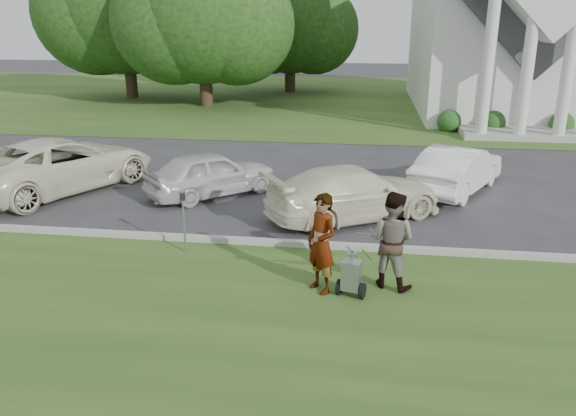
% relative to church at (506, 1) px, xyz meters
% --- Properties ---
extents(ground, '(120.00, 120.00, 0.00)m').
position_rel_church_xyz_m(ground, '(-9.00, -23.11, -5.94)').
color(ground, '#333335').
rests_on(ground, ground).
extents(grass_strip, '(80.00, 7.00, 0.01)m').
position_rel_church_xyz_m(grass_strip, '(-9.00, -26.11, -5.93)').
color(grass_strip, '#2D4E1A').
rests_on(grass_strip, ground).
extents(church_lawn, '(80.00, 30.00, 0.01)m').
position_rel_church_xyz_m(church_lawn, '(-9.00, 3.89, -5.93)').
color(church_lawn, '#2D4E1A').
rests_on(church_lawn, ground).
extents(curb, '(80.00, 0.18, 0.15)m').
position_rel_church_xyz_m(curb, '(-9.00, -22.56, -5.86)').
color(curb, '#9E9E93').
rests_on(curb, ground).
extents(church, '(9.19, 19.00, 24.10)m').
position_rel_church_xyz_m(church, '(0.00, 0.00, 0.00)').
color(church, white).
rests_on(church, ground).
extents(tree_left, '(10.63, 8.40, 9.71)m').
position_rel_church_xyz_m(tree_left, '(-17.01, -1.13, -0.83)').
color(tree_left, '#332316').
rests_on(tree_left, ground).
extents(tree_far, '(11.64, 9.20, 10.73)m').
position_rel_church_xyz_m(tree_far, '(-23.01, 1.87, -0.25)').
color(tree_far, '#332316').
rests_on(tree_far, ground).
extents(tree_back, '(9.61, 7.60, 8.89)m').
position_rel_church_xyz_m(tree_back, '(-13.01, 6.87, -1.21)').
color(tree_back, '#332316').
rests_on(tree_back, ground).
extents(striping_cart, '(0.67, 1.11, 0.96)m').
position_rel_church_xyz_m(striping_cart, '(-7.46, -24.82, -5.52)').
color(striping_cart, black).
rests_on(striping_cart, ground).
extents(person_left, '(0.82, 0.83, 1.93)m').
position_rel_church_xyz_m(person_left, '(-8.04, -24.68, -4.97)').
color(person_left, '#999999').
rests_on(person_left, ground).
extents(person_right, '(1.14, 1.04, 1.91)m').
position_rel_church_xyz_m(person_right, '(-6.74, -24.28, -4.98)').
color(person_right, '#999999').
rests_on(person_right, ground).
extents(parking_meter_near, '(0.10, 0.09, 1.42)m').
position_rel_church_xyz_m(parking_meter_near, '(-11.19, -23.23, -5.04)').
color(parking_meter_near, gray).
rests_on(parking_meter_near, ground).
extents(car_a, '(4.91, 6.35, 1.60)m').
position_rel_church_xyz_m(car_a, '(-16.41, -18.99, -5.14)').
color(car_a, '#EDEBC9').
rests_on(car_a, ground).
extents(car_b, '(3.92, 3.83, 1.33)m').
position_rel_church_xyz_m(car_b, '(-11.78, -18.91, -5.27)').
color(car_b, silver).
rests_on(car_b, ground).
extents(car_c, '(5.02, 4.10, 1.37)m').
position_rel_church_xyz_m(car_c, '(-7.55, -20.35, -5.26)').
color(car_c, '#F1ECCC').
rests_on(car_c, ground).
extents(car_d, '(3.26, 4.44, 1.39)m').
position_rel_church_xyz_m(car_d, '(-4.55, -17.47, -5.24)').
color(car_d, white).
rests_on(car_d, ground).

